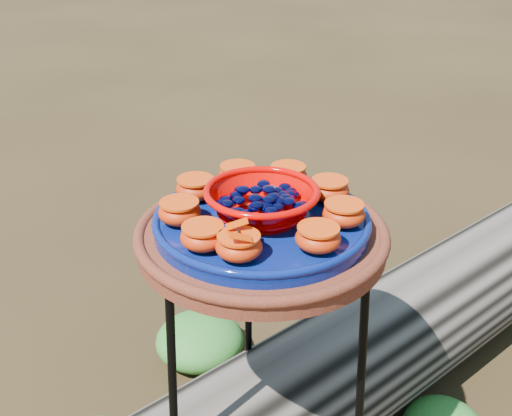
{
  "coord_description": "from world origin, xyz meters",
  "views": [
    {
      "loc": [
        -0.14,
        -1.0,
        1.29
      ],
      "look_at": [
        -0.01,
        0.0,
        0.78
      ],
      "focal_mm": 45.0,
      "sensor_mm": 36.0,
      "label": 1
    }
  ],
  "objects": [
    {
      "name": "plant_stand",
      "position": [
        0.0,
        0.0,
        0.35
      ],
      "size": [
        0.44,
        0.44,
        0.7
      ],
      "primitive_type": null,
      "color": "black",
      "rests_on": "ground"
    },
    {
      "name": "terracotta_saucer",
      "position": [
        0.0,
        0.0,
        0.72
      ],
      "size": [
        0.45,
        0.45,
        0.04
      ],
      "primitive_type": "cylinder",
      "color": "#43130C",
      "rests_on": "plant_stand"
    },
    {
      "name": "cobalt_plate",
      "position": [
        0.0,
        0.0,
        0.75
      ],
      "size": [
        0.38,
        0.38,
        0.03
      ],
      "primitive_type": "cylinder",
      "color": "#070843",
      "rests_on": "terracotta_saucer"
    },
    {
      "name": "red_bowl",
      "position": [
        0.0,
        0.0,
        0.79
      ],
      "size": [
        0.19,
        0.19,
        0.05
      ],
      "primitive_type": null,
      "color": "#D10200",
      "rests_on": "cobalt_plate"
    },
    {
      "name": "glass_gems",
      "position": [
        0.0,
        0.0,
        0.83
      ],
      "size": [
        0.15,
        0.15,
        0.03
      ],
      "primitive_type": null,
      "color": "black",
      "rests_on": "red_bowl"
    },
    {
      "name": "orange_half_0",
      "position": [
        -0.06,
        -0.13,
        0.78
      ],
      "size": [
        0.07,
        0.07,
        0.04
      ],
      "primitive_type": "ellipsoid",
      "color": "#A91400",
      "rests_on": "cobalt_plate"
    },
    {
      "name": "orange_half_1",
      "position": [
        0.07,
        -0.12,
        0.78
      ],
      "size": [
        0.07,
        0.07,
        0.04
      ],
      "primitive_type": "ellipsoid",
      "color": "#A91400",
      "rests_on": "cobalt_plate"
    },
    {
      "name": "orange_half_2",
      "position": [
        0.14,
        -0.05,
        0.78
      ],
      "size": [
        0.07,
        0.07,
        0.04
      ],
      "primitive_type": "ellipsoid",
      "color": "#A91400",
      "rests_on": "cobalt_plate"
    },
    {
      "name": "orange_half_3",
      "position": [
        0.13,
        0.05,
        0.78
      ],
      "size": [
        0.07,
        0.07,
        0.04
      ],
      "primitive_type": "ellipsoid",
      "color": "#A91400",
      "rests_on": "cobalt_plate"
    },
    {
      "name": "orange_half_4",
      "position": [
        0.07,
        0.13,
        0.78
      ],
      "size": [
        0.07,
        0.07,
        0.04
      ],
      "primitive_type": "ellipsoid",
      "color": "#A91400",
      "rests_on": "cobalt_plate"
    },
    {
      "name": "orange_half_5",
      "position": [
        -0.03,
        0.14,
        0.78
      ],
      "size": [
        0.07,
        0.07,
        0.04
      ],
      "primitive_type": "ellipsoid",
      "color": "#A91400",
      "rests_on": "cobalt_plate"
    },
    {
      "name": "orange_half_6",
      "position": [
        -0.11,
        0.09,
        0.78
      ],
      "size": [
        0.07,
        0.07,
        0.04
      ],
      "primitive_type": "ellipsoid",
      "color": "#A91400",
      "rests_on": "cobalt_plate"
    },
    {
      "name": "orange_half_7",
      "position": [
        -0.14,
        -0.0,
        0.78
      ],
      "size": [
        0.07,
        0.07,
        0.04
      ],
      "primitive_type": "ellipsoid",
      "color": "#A91400",
      "rests_on": "cobalt_plate"
    },
    {
      "name": "orange_half_8",
      "position": [
        -0.11,
        -0.09,
        0.78
      ],
      "size": [
        0.07,
        0.07,
        0.04
      ],
      "primitive_type": "ellipsoid",
      "color": "#A91400",
      "rests_on": "cobalt_plate"
    },
    {
      "name": "butterfly",
      "position": [
        -0.06,
        -0.13,
        0.81
      ],
      "size": [
        0.08,
        0.05,
        0.01
      ],
      "primitive_type": null,
      "rotation": [
        0.0,
        0.0,
        0.02
      ],
      "color": "#D93701",
      "rests_on": "orange_half_0"
    },
    {
      "name": "driftwood_log",
      "position": [
        0.5,
        0.41,
        0.16
      ],
      "size": [
        1.71,
        1.34,
        0.33
      ],
      "primitive_type": null,
      "rotation": [
        0.0,
        0.0,
        0.58
      ],
      "color": "black",
      "rests_on": "ground"
    },
    {
      "name": "foliage_back",
      "position": [
        -0.11,
        0.55,
        0.07
      ],
      "size": [
        0.27,
        0.27,
        0.13
      ],
      "primitive_type": "ellipsoid",
      "color": "#226F21",
      "rests_on": "ground"
    }
  ]
}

